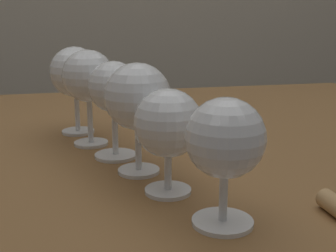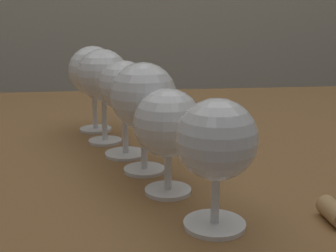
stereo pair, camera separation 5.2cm
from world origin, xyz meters
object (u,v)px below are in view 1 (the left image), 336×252
wine_glass_merlot (225,140)px  wine_glass_port (88,78)px  wine_glass_white (168,124)px  wine_glass_chardonnay (75,73)px  wine_glass_amber (114,90)px  wine_glass_pinot (138,99)px  cork (335,205)px

wine_glass_merlot → wine_glass_port: bearing=110.0°
wine_glass_white → wine_glass_chardonnay: size_ratio=0.82×
wine_glass_white → wine_glass_amber: 0.16m
wine_glass_amber → wine_glass_chardonnay: 0.17m
wine_glass_merlot → wine_glass_pinot: size_ratio=0.88×
wine_glass_pinot → wine_glass_white: bearing=-73.1°
wine_glass_merlot → wine_glass_port: 0.35m
wine_glass_white → wine_glass_chardonnay: 0.33m
wine_glass_port → cork: size_ratio=3.79×
wine_glass_merlot → wine_glass_port: wine_glass_port is taller
wine_glass_pinot → cork: (0.19, -0.18, -0.09)m
wine_glass_pinot → wine_glass_merlot: bearing=-70.6°
wine_glass_merlot → wine_glass_chardonnay: 0.43m
wine_glass_amber → wine_glass_chardonnay: size_ratio=0.93×
wine_glass_white → wine_glass_port: size_ratio=0.81×
wine_glass_pinot → wine_glass_amber: size_ratio=1.03×
cork → wine_glass_pinot: bearing=136.6°
wine_glass_merlot → wine_glass_amber: wine_glass_amber is taller
wine_glass_amber → wine_glass_merlot: bearing=-71.2°
wine_glass_merlot → wine_glass_chardonnay: wine_glass_chardonnay is taller
wine_glass_chardonnay → cork: (0.27, -0.41, -0.10)m
wine_glass_merlot → wine_glass_white: wine_glass_merlot is taller
wine_glass_merlot → wine_glass_amber: (-0.09, 0.25, 0.01)m
wine_glass_chardonnay → wine_glass_port: bearing=-76.8°
wine_glass_amber → cork: bearing=-50.0°
wine_glass_merlot → wine_glass_amber: 0.26m
wine_glass_white → wine_glass_chardonnay: (-0.10, 0.31, 0.03)m
wine_glass_merlot → wine_glass_pinot: wine_glass_pinot is taller
wine_glass_pinot → wine_glass_amber: (-0.02, 0.08, 0.00)m
wine_glass_amber → wine_glass_port: wine_glass_port is taller
wine_glass_white → wine_glass_chardonnay: bearing=107.8°
wine_glass_chardonnay → cork: 0.50m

